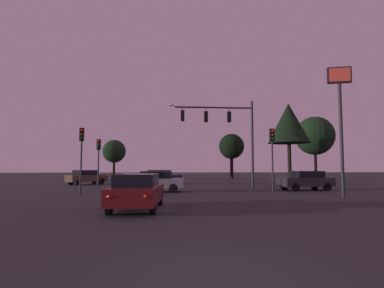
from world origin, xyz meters
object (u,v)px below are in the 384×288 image
(car_crossing_right, at_px, (306,180))
(traffic_light_corner_right, at_px, (99,154))
(car_far_lane, at_px, (160,177))
(car_parked_lot, at_px, (86,177))
(traffic_light_median, at_px, (272,147))
(tree_center_horizon, at_px, (315,136))
(tree_right_cluster, at_px, (289,123))
(tree_behind_sign, at_px, (232,147))
(car_nearside_lane, at_px, (138,191))
(store_sign_illuminated, at_px, (340,103))
(traffic_signal_mast_arm, at_px, (226,126))
(traffic_light_corner_left, at_px, (81,147))
(tree_left_far, at_px, (114,151))
(car_crossing_left, at_px, (155,181))

(car_crossing_right, bearing_deg, traffic_light_corner_right, 168.91)
(car_far_lane, relative_size, car_parked_lot, 1.13)
(traffic_light_median, distance_m, car_parked_lot, 20.30)
(car_crossing_right, height_order, tree_center_horizon, tree_center_horizon)
(tree_center_horizon, distance_m, tree_right_cluster, 6.55)
(traffic_light_corner_right, bearing_deg, traffic_light_median, -23.27)
(car_parked_lot, distance_m, tree_behind_sign, 24.04)
(traffic_light_corner_right, relative_size, car_nearside_lane, 0.89)
(tree_center_horizon, bearing_deg, car_far_lane, -175.34)
(car_far_lane, xyz_separation_m, store_sign_illuminated, (11.15, -16.00, 4.98))
(traffic_signal_mast_arm, xyz_separation_m, traffic_light_corner_left, (-10.76, -3.51, -2.02))
(traffic_signal_mast_arm, bearing_deg, tree_center_horizon, 38.06)
(traffic_light_corner_left, distance_m, car_parked_lot, 12.54)
(tree_left_far, relative_size, tree_right_cluster, 0.69)
(car_nearside_lane, distance_m, car_parked_lot, 21.48)
(store_sign_illuminated, xyz_separation_m, tree_left_far, (-17.97, 28.99, -1.62))
(traffic_light_median, relative_size, car_nearside_lane, 0.96)
(tree_behind_sign, bearing_deg, traffic_light_median, -96.74)
(traffic_signal_mast_arm, distance_m, tree_center_horizon, 16.39)
(traffic_light_corner_left, height_order, tree_behind_sign, tree_behind_sign)
(tree_behind_sign, xyz_separation_m, tree_right_cluster, (2.29, -16.89, 1.34))
(traffic_light_corner_right, bearing_deg, car_parked_lot, 110.36)
(car_parked_lot, relative_size, store_sign_illuminated, 0.52)
(tree_left_far, relative_size, tree_center_horizon, 0.75)
(car_parked_lot, bearing_deg, traffic_light_median, -38.94)
(traffic_light_corner_right, bearing_deg, tree_behind_sign, 52.69)
(car_crossing_right, bearing_deg, tree_center_horizon, 59.64)
(tree_behind_sign, height_order, tree_center_horizon, tree_center_horizon)
(car_crossing_left, relative_size, car_far_lane, 0.92)
(store_sign_illuminated, relative_size, tree_right_cluster, 0.93)
(car_nearside_lane, height_order, tree_center_horizon, tree_center_horizon)
(traffic_light_corner_right, distance_m, tree_left_far, 20.21)
(car_parked_lot, bearing_deg, traffic_light_corner_right, -69.64)
(traffic_light_median, distance_m, car_nearside_lane, 11.89)
(car_parked_lot, distance_m, tree_right_cluster, 22.05)
(traffic_light_median, height_order, tree_left_far, tree_left_far)
(traffic_light_median, relative_size, car_parked_lot, 1.09)
(car_crossing_right, distance_m, car_parked_lot, 21.78)
(tree_right_cluster, bearing_deg, car_crossing_right, -104.39)
(store_sign_illuminated, bearing_deg, car_far_lane, 124.87)
(car_far_lane, bearing_deg, car_nearside_lane, -92.21)
(traffic_light_corner_right, height_order, car_crossing_left, traffic_light_corner_right)
(tree_left_far, bearing_deg, car_parked_lot, -93.88)
(traffic_light_corner_left, distance_m, tree_right_cluster, 21.19)
(traffic_light_corner_right, relative_size, car_crossing_left, 0.96)
(car_nearside_lane, relative_size, tree_behind_sign, 0.66)
(car_parked_lot, height_order, tree_behind_sign, tree_behind_sign)
(traffic_light_corner_right, bearing_deg, tree_center_horizon, 20.11)
(tree_left_far, bearing_deg, tree_right_cluster, -37.71)
(traffic_light_corner_left, distance_m, tree_center_horizon, 27.41)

